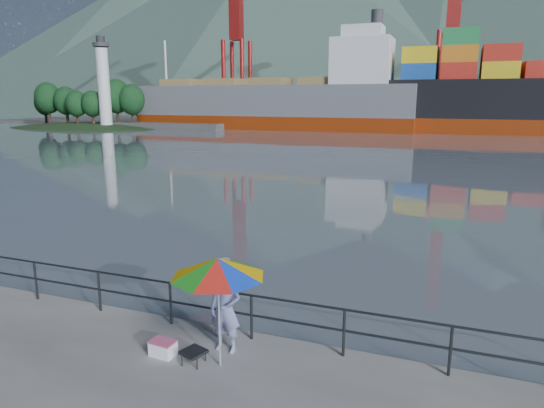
{
  "coord_description": "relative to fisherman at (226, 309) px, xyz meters",
  "views": [
    {
      "loc": [
        6.78,
        -7.1,
        5.1
      ],
      "look_at": [
        1.85,
        6.0,
        2.0
      ],
      "focal_mm": 32.0,
      "sensor_mm": 36.0,
      "label": 1
    }
  ],
  "objects": [
    {
      "name": "harbor_water",
      "position": [
        -2.7,
        128.92,
        -0.91
      ],
      "size": [
        500.0,
        280.0,
        0.0
      ],
      "primitive_type": "cube",
      "color": "slate",
      "rests_on": "ground"
    },
    {
      "name": "far_dock",
      "position": [
        7.3,
        91.92,
        -0.91
      ],
      "size": [
        200.0,
        40.0,
        0.4
      ],
      "primitive_type": "cube",
      "color": "#514F4C",
      "rests_on": "ground"
    },
    {
      "name": "guardrail",
      "position": [
        -2.7,
        0.62,
        -0.39
      ],
      "size": [
        22.0,
        0.06,
        1.03
      ],
      "color": "#2D3033",
      "rests_on": "ground"
    },
    {
      "name": "lighthouse_islet",
      "position": [
        -57.67,
        60.91,
        -0.65
      ],
      "size": [
        48.0,
        26.4,
        19.2
      ],
      "color": "#263F1E",
      "rests_on": "ground"
    },
    {
      "name": "fisherman",
      "position": [
        0.0,
        0.0,
        0.0
      ],
      "size": [
        0.67,
        0.44,
        1.82
      ],
      "primitive_type": "imported",
      "rotation": [
        0.0,
        0.0,
        -0.01
      ],
      "color": "navy",
      "rests_on": "ground"
    },
    {
      "name": "beach_umbrella",
      "position": [
        0.15,
        -0.58,
        1.1
      ],
      "size": [
        1.86,
        1.86,
        2.2
      ],
      "color": "white",
      "rests_on": "ground"
    },
    {
      "name": "folding_stool",
      "position": [
        -0.37,
        -0.7,
        -0.76
      ],
      "size": [
        0.54,
        0.54,
        0.28
      ],
      "color": "black",
      "rests_on": "ground"
    },
    {
      "name": "cooler_bag",
      "position": [
        -1.1,
        -0.64,
        -0.77
      ],
      "size": [
        0.52,
        0.37,
        0.29
      ],
      "primitive_type": "cube",
      "rotation": [
        0.0,
        0.0,
        -0.09
      ],
      "color": "white",
      "rests_on": "ground"
    },
    {
      "name": "fishing_rod",
      "position": [
        -0.33,
        0.95,
        -0.91
      ],
      "size": [
        0.56,
        1.85,
        1.36
      ],
      "primitive_type": "cylinder",
      "rotation": [
        0.96,
        0.0,
        0.29
      ],
      "color": "black",
      "rests_on": "ground"
    },
    {
      "name": "bulk_carrier",
      "position": [
        -23.84,
        70.21,
        3.27
      ],
      "size": [
        48.18,
        8.34,
        14.5
      ],
      "color": "maroon",
      "rests_on": "ground"
    }
  ]
}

